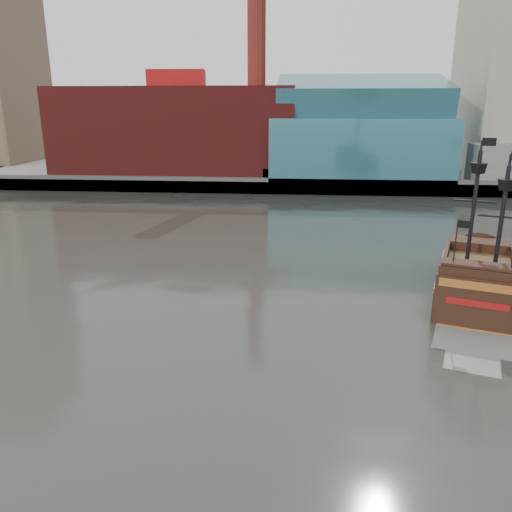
# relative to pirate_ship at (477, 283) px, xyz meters

# --- Properties ---
(ground) EXTENTS (400.00, 400.00, 0.00)m
(ground) POSITION_rel_pirate_ship_xyz_m (-13.65, -17.71, -1.14)
(ground) COLOR #282A25
(ground) RESTS_ON ground
(promenade_far) EXTENTS (220.00, 60.00, 2.00)m
(promenade_far) POSITION_rel_pirate_ship_xyz_m (-13.65, 74.29, -0.14)
(promenade_far) COLOR slate
(promenade_far) RESTS_ON ground
(seawall) EXTENTS (220.00, 1.00, 2.60)m
(seawall) POSITION_rel_pirate_ship_xyz_m (-13.65, 44.79, 0.16)
(seawall) COLOR #4C4C49
(seawall) RESTS_ON ground
(skyline) EXTENTS (149.00, 45.00, 62.00)m
(skyline) POSITION_rel_pirate_ship_xyz_m (-8.45, 66.86, 23.41)
(skyline) COLOR brown
(skyline) RESTS_ON promenade_far
(pirate_ship) EXTENTS (10.04, 17.51, 12.57)m
(pirate_ship) POSITION_rel_pirate_ship_xyz_m (0.00, 0.00, 0.00)
(pirate_ship) COLOR black
(pirate_ship) RESTS_ON ground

